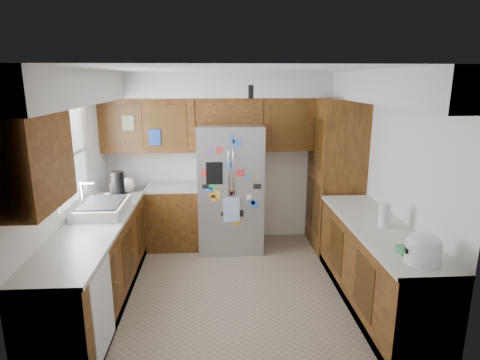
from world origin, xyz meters
name	(u,v)px	position (x,y,z in m)	size (l,w,h in m)	color
floor	(234,287)	(0.00, 0.00, 0.00)	(3.60, 3.60, 0.00)	gray
room_shell	(223,130)	(-0.11, 0.36, 1.82)	(3.64, 3.24, 2.52)	white
left_counter_run	(116,255)	(-1.36, 0.03, 0.43)	(1.36, 3.20, 0.92)	#3A1C0B
right_counter_run	(376,269)	(1.50, -0.47, 0.42)	(0.63, 2.25, 0.92)	#3A1C0B
pantry	(335,175)	(1.50, 1.15, 1.07)	(0.60, 0.90, 2.15)	#3A1C0B
fridge	(230,188)	(0.00, 1.20, 0.90)	(0.90, 0.79, 1.80)	#9B9BA0
bridge_cabinet	(229,110)	(0.00, 1.43, 1.98)	(0.96, 0.34, 0.35)	#3A1C0B
fridge_top_items	(238,89)	(0.12, 1.38, 2.27)	(0.74, 0.31, 0.25)	#13279A
sink_assembly	(102,208)	(-1.50, 0.10, 0.99)	(0.52, 0.70, 0.37)	silver
left_counter_clutter	(121,186)	(-1.44, 0.81, 1.05)	(0.31, 0.78, 0.38)	black
rice_cooker	(423,248)	(1.50, -1.35, 1.05)	(0.30, 0.29, 0.25)	white
paper_towel	(385,215)	(1.53, -0.51, 1.05)	(0.12, 0.12, 0.26)	white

